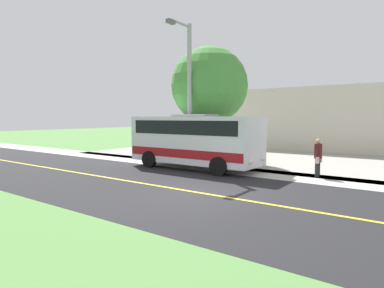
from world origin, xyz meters
TOP-DOWN VIEW (x-y plane):
  - ground_plane at (0.00, 0.00)m, footprint 120.00×120.00m
  - road_surface at (0.00, 0.00)m, footprint 8.00×100.00m
  - sidewalk at (-5.20, 0.00)m, footprint 2.40×100.00m
  - parking_lot_surface at (-12.40, 3.00)m, footprint 14.00×36.00m
  - road_centre_line at (0.00, 0.00)m, footprint 0.16×100.00m
  - shuttle_bus_front at (-4.50, -3.35)m, footprint 2.64×7.17m
  - pedestrian_with_bags at (-5.77, 2.63)m, footprint 0.72×0.34m
  - street_light_pole at (-4.87, -4.08)m, footprint 1.97×0.24m
  - tree_curbside at (-7.40, -4.31)m, footprint 4.70×4.70m
  - commercial_building at (-21.40, -0.16)m, footprint 10.00×18.24m

SIDE VIEW (x-z plane):
  - ground_plane at x=0.00m, z-range 0.00..0.00m
  - sidewalk at x=-5.20m, z-range 0.00..0.01m
  - parking_lot_surface at x=-12.40m, z-range 0.00..0.01m
  - road_surface at x=0.00m, z-range 0.00..0.01m
  - road_centre_line at x=0.00m, z-range 0.01..0.01m
  - pedestrian_with_bags at x=-5.77m, z-range 0.07..1.82m
  - shuttle_bus_front at x=-4.50m, z-range 0.14..3.03m
  - commercial_building at x=-21.40m, z-range 0.00..5.13m
  - street_light_pole at x=-4.87m, z-range 0.41..8.16m
  - tree_curbside at x=-7.40m, z-range 1.14..8.16m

